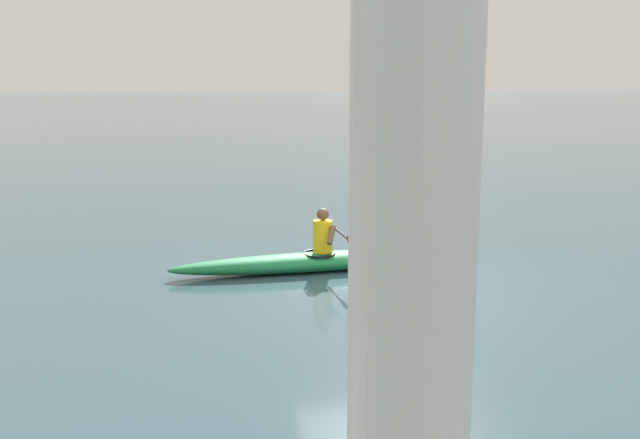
% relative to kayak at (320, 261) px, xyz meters
% --- Properties ---
extents(ground_plane, '(160.00, 160.00, 0.00)m').
position_rel_kayak_xyz_m(ground_plane, '(-0.78, 1.33, -0.16)').
color(ground_plane, '#334C56').
extents(kayak, '(5.20, 1.10, 0.32)m').
position_rel_kayak_xyz_m(kayak, '(0.00, 0.00, 0.00)').
color(kayak, '#19723F').
rests_on(kayak, ground).
extents(kayaker, '(0.49, 2.38, 0.77)m').
position_rel_kayak_xyz_m(kayaker, '(-0.07, -0.01, 0.49)').
color(kayaker, yellow).
rests_on(kayaker, kayak).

